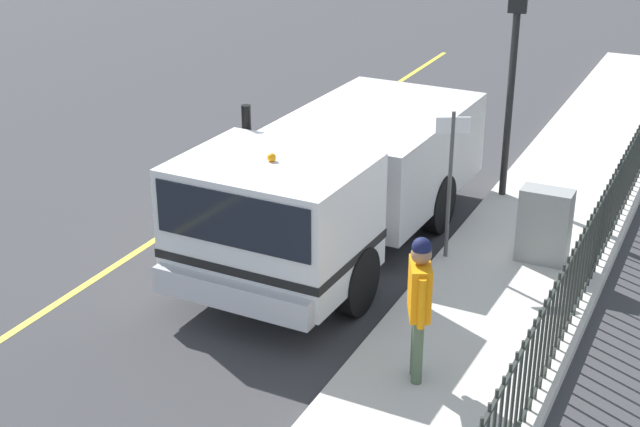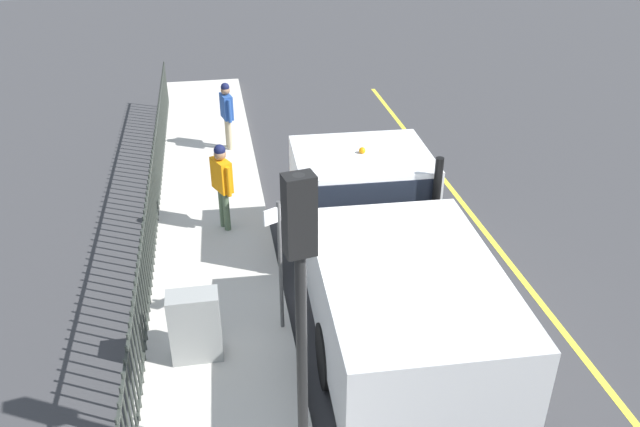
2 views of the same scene
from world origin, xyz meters
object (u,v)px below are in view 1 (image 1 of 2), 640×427
at_px(work_truck, 332,181).
at_px(traffic_light_near, 516,32).
at_px(utility_cabinet, 544,226).
at_px(street_sign, 451,168).
at_px(traffic_cone, 200,234).
at_px(worker_standing, 419,294).

distance_m(work_truck, traffic_light_near, 4.11).
xyz_separation_m(utility_cabinet, street_sign, (-1.33, -0.47, 0.85)).
height_order(utility_cabinet, traffic_cone, utility_cabinet).
bearing_deg(worker_standing, street_sign, -11.95).
height_order(worker_standing, utility_cabinet, worker_standing).
xyz_separation_m(work_truck, worker_standing, (2.44, -2.87, 0.04)).
xyz_separation_m(work_truck, traffic_light_near, (1.78, 3.25, 1.78)).
relative_size(worker_standing, utility_cabinet, 1.60).
bearing_deg(utility_cabinet, worker_standing, -98.78).
bearing_deg(worker_standing, utility_cabinet, -33.47).
height_order(traffic_light_near, street_sign, traffic_light_near).
bearing_deg(street_sign, utility_cabinet, 19.53).
distance_m(traffic_light_near, street_sign, 3.16).
bearing_deg(traffic_cone, street_sign, 18.20).
height_order(work_truck, street_sign, work_truck).
distance_m(utility_cabinet, street_sign, 1.64).
height_order(worker_standing, traffic_cone, worker_standing).
distance_m(traffic_cone, street_sign, 3.98).
xyz_separation_m(worker_standing, traffic_cone, (-4.33, 2.12, -0.96)).
bearing_deg(street_sign, traffic_cone, -161.80).
xyz_separation_m(work_truck, utility_cabinet, (3.02, 0.90, -0.51)).
xyz_separation_m(work_truck, traffic_cone, (-1.89, -0.75, -0.93)).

